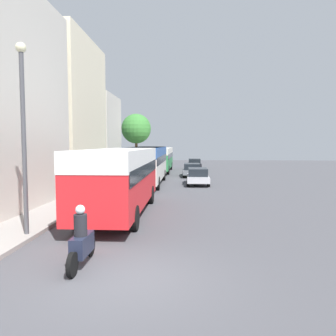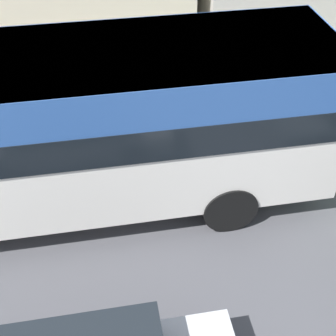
# 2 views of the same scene
# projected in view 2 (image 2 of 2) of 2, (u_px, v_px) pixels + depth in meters

# --- Properties ---
(bus_following) EXTENTS (2.56, 10.35, 3.13)m
(bus_following) POSITION_uv_depth(u_px,v_px,m) (34.00, 119.00, 7.83)
(bus_following) COLOR silver
(bus_following) RESTS_ON ground_plane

